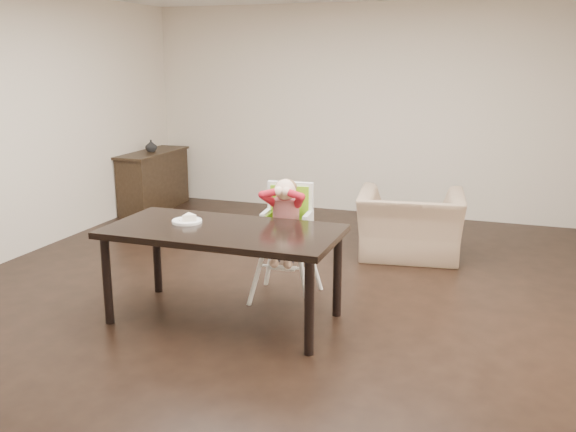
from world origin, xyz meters
name	(u,v)px	position (x,y,z in m)	size (l,w,h in m)	color
ground	(276,304)	(0.00, 0.00, 0.00)	(7.00, 7.00, 0.00)	black
room_walls	(275,80)	(0.00, 0.00, 1.86)	(6.02, 7.02, 2.71)	beige
dining_table	(223,238)	(-0.27, -0.44, 0.67)	(1.80, 0.90, 0.75)	black
high_chair	(287,214)	(0.02, 0.20, 0.74)	(0.47, 0.47, 1.05)	white
plate	(188,220)	(-0.61, -0.37, 0.77)	(0.26, 0.26, 0.07)	white
armchair	(411,214)	(0.85, 1.70, 0.46)	(1.05, 0.68, 0.92)	#94785E
sideboard	(154,180)	(-2.78, 2.70, 0.40)	(0.44, 1.26, 0.79)	black
vase	(151,146)	(-2.78, 2.68, 0.87)	(0.16, 0.16, 0.16)	#99999E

